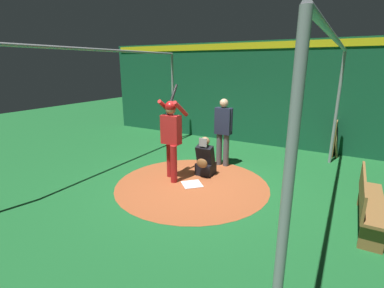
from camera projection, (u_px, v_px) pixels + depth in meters
ground_plane at (192, 185)px, 6.30m from camera, size 27.48×27.48×0.00m
dirt_circle at (192, 184)px, 6.30m from camera, size 3.41×3.41×0.01m
home_plate at (192, 184)px, 6.30m from camera, size 0.59×0.59×0.01m
batter at (171, 133)px, 6.32m from camera, size 0.68×0.49×2.17m
catcher at (205, 160)px, 6.76m from camera, size 0.58×0.40×0.96m
umpire at (223, 129)px, 7.26m from camera, size 0.22×0.49×1.77m
back_wall at (253, 93)px, 9.30m from camera, size 0.22×11.48×3.32m
cage_frame at (192, 88)px, 5.72m from camera, size 6.41×5.20×2.97m
bat_rack at (335, 140)px, 8.18m from camera, size 0.58×0.20×1.05m
bench at (368, 201)px, 4.61m from camera, size 1.73×0.36×0.85m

